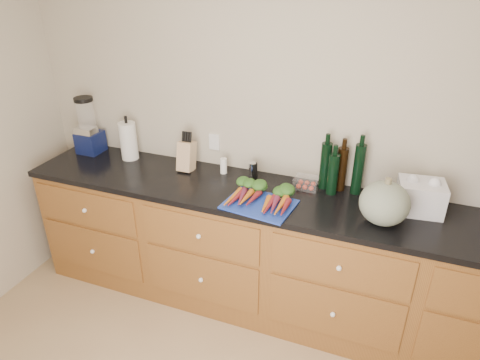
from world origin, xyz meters
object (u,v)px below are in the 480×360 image
at_px(cutting_board, 259,204).
at_px(squash, 384,203).
at_px(tomato_box, 306,183).
at_px(carrots, 262,196).
at_px(blender_appliance, 88,129).
at_px(paper_towel, 128,141).
at_px(knife_block, 187,156).

xyz_separation_m(cutting_board, squash, (0.73, 0.07, 0.12)).
bearing_deg(tomato_box, carrots, -127.92).
height_order(squash, tomato_box, squash).
relative_size(squash, blender_appliance, 0.64).
bearing_deg(carrots, blender_appliance, 169.95).
relative_size(paper_towel, tomato_box, 1.79).
height_order(knife_block, tomato_box, knife_block).
relative_size(knife_block, tomato_box, 1.32).
relative_size(squash, paper_towel, 0.99).
bearing_deg(squash, paper_towel, 172.39).
xyz_separation_m(cutting_board, paper_towel, (-1.16, 0.32, 0.14)).
bearing_deg(carrots, paper_towel, 166.80).
height_order(squash, paper_towel, paper_towel).
xyz_separation_m(squash, paper_towel, (-1.89, 0.25, 0.02)).
height_order(squash, knife_block, squash).
bearing_deg(cutting_board, carrots, 90.00).
bearing_deg(knife_block, squash, -9.50).
bearing_deg(carrots, squash, 1.55).
bearing_deg(tomato_box, cutting_board, -123.65).
relative_size(cutting_board, blender_appliance, 0.95).
height_order(carrots, knife_block, knife_block).
relative_size(cutting_board, carrots, 0.99).
xyz_separation_m(blender_appliance, tomato_box, (1.74, 0.01, -0.16)).
relative_size(cutting_board, tomato_box, 2.62).
bearing_deg(paper_towel, knife_block, -2.29).
relative_size(carrots, blender_appliance, 0.96).
bearing_deg(knife_block, blender_appliance, 178.83).
bearing_deg(squash, tomato_box, 152.78).
xyz_separation_m(blender_appliance, paper_towel, (0.36, 0.00, -0.05)).
height_order(carrots, paper_towel, paper_towel).
relative_size(squash, knife_block, 1.35).
bearing_deg(blender_appliance, knife_block, -1.17).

